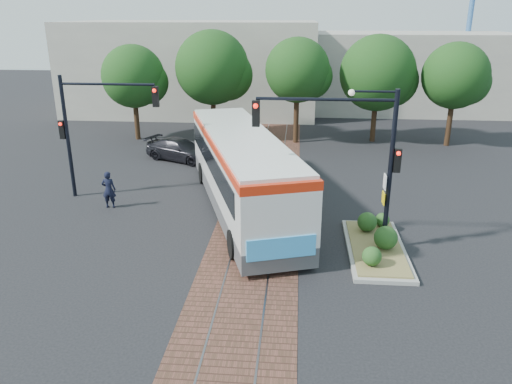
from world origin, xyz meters
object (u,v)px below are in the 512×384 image
city_bus (242,168)px  traffic_island (377,242)px  officer (109,190)px  parked_car (180,150)px  signal_pole_left (88,121)px  signal_pole_main (358,145)px

city_bus → traffic_island: (5.70, -3.89, -1.67)m
city_bus → traffic_island: 7.10m
officer → parked_car: (1.49, 8.25, -0.23)m
signal_pole_left → parked_car: (2.72, 6.86, -3.20)m
signal_pole_main → officer: (-11.00, 3.41, -3.26)m
traffic_island → signal_pole_left: (-13.19, 4.89, 3.54)m
city_bus → parked_car: (-4.77, 7.86, -1.34)m
traffic_island → parked_car: size_ratio=1.13×
city_bus → traffic_island: city_bus is taller
city_bus → signal_pole_main: 6.45m
signal_pole_left → parked_car: 8.04m
traffic_island → parked_car: 15.74m
city_bus → parked_car: size_ratio=2.97×
signal_pole_main → signal_pole_left: size_ratio=1.00×
parked_car → city_bus: bearing=-124.6°
signal_pole_main → signal_pole_left: bearing=158.6°
city_bus → signal_pole_main: signal_pole_main is taller
city_bus → signal_pole_left: (-7.48, 1.00, 1.86)m
traffic_island → signal_pole_left: 14.50m
signal_pole_main → parked_car: 15.45m
parked_car → traffic_island: bearing=-114.2°
signal_pole_main → officer: 11.97m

